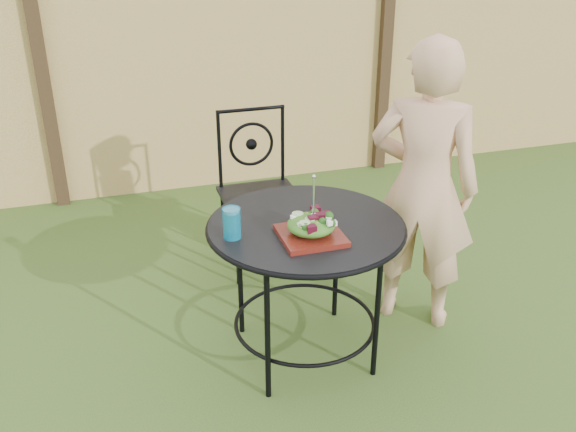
% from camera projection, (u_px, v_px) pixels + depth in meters
% --- Properties ---
extents(ground, '(60.00, 60.00, 0.00)m').
position_uv_depth(ground, '(320.00, 335.00, 3.37)').
color(ground, '#224315').
rests_on(ground, ground).
extents(fence, '(8.00, 0.12, 1.90)m').
position_uv_depth(fence, '(225.00, 66.00, 4.85)').
color(fence, '#DEBD6D').
rests_on(fence, ground).
extents(patio_table, '(0.92, 0.92, 0.72)m').
position_uv_depth(patio_table, '(306.00, 250.00, 3.00)').
color(patio_table, black).
rests_on(patio_table, ground).
extents(patio_chair, '(0.46, 0.46, 0.95)m').
position_uv_depth(patio_chair, '(258.00, 186.00, 3.89)').
color(patio_chair, black).
rests_on(patio_chair, ground).
extents(diner, '(0.66, 0.62, 1.52)m').
position_uv_depth(diner, '(423.00, 188.00, 3.22)').
color(diner, tan).
rests_on(diner, ground).
extents(salad_plate, '(0.27, 0.27, 0.02)m').
position_uv_depth(salad_plate, '(311.00, 235.00, 2.81)').
color(salad_plate, '#4F0B0F').
rests_on(salad_plate, patio_table).
extents(salad, '(0.21, 0.21, 0.08)m').
position_uv_depth(salad, '(311.00, 225.00, 2.78)').
color(salad, '#235614').
rests_on(salad, salad_plate).
extents(fork, '(0.01, 0.01, 0.18)m').
position_uv_depth(fork, '(314.00, 197.00, 2.73)').
color(fork, silver).
rests_on(fork, salad).
extents(drinking_glass, '(0.08, 0.08, 0.14)m').
position_uv_depth(drinking_glass, '(232.00, 223.00, 2.79)').
color(drinking_glass, '#0C6C8C').
rests_on(drinking_glass, patio_table).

